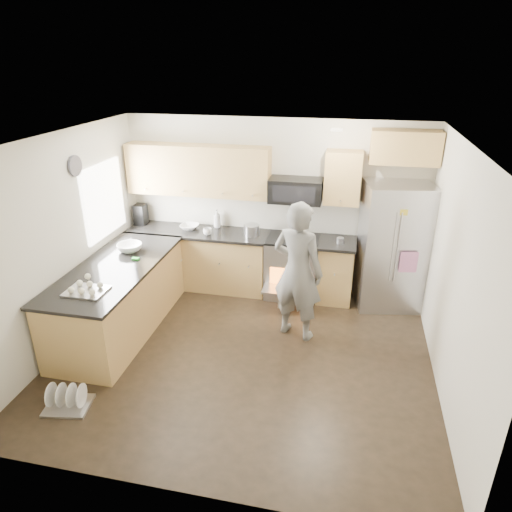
% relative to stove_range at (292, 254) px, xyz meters
% --- Properties ---
extents(ground, '(4.50, 4.50, 0.00)m').
position_rel_stove_range_xyz_m(ground, '(-0.35, -1.69, -0.68)').
color(ground, black).
rests_on(ground, ground).
extents(room_shell, '(4.54, 4.04, 2.62)m').
position_rel_stove_range_xyz_m(room_shell, '(-0.39, -1.68, 1.00)').
color(room_shell, beige).
rests_on(room_shell, ground).
extents(back_cabinet_run, '(4.45, 0.64, 2.50)m').
position_rel_stove_range_xyz_m(back_cabinet_run, '(-0.93, 0.05, 0.29)').
color(back_cabinet_run, '#A97F43').
rests_on(back_cabinet_run, ground).
extents(peninsula, '(0.96, 2.36, 1.03)m').
position_rel_stove_range_xyz_m(peninsula, '(-2.10, -1.44, -0.21)').
color(peninsula, '#A97F43').
rests_on(peninsula, ground).
extents(stove_range, '(0.76, 0.97, 1.79)m').
position_rel_stove_range_xyz_m(stove_range, '(0.00, 0.00, 0.00)').
color(stove_range, '#B7B7BC').
rests_on(stove_range, ground).
extents(refrigerator, '(1.00, 0.84, 1.82)m').
position_rel_stove_range_xyz_m(refrigerator, '(1.42, 0.01, 0.24)').
color(refrigerator, '#B7B7BC').
rests_on(refrigerator, ground).
extents(person, '(0.77, 0.63, 1.83)m').
position_rel_stove_range_xyz_m(person, '(0.21, -1.09, 0.24)').
color(person, slate).
rests_on(person, ground).
extents(dish_rack, '(0.51, 0.43, 0.28)m').
position_rel_stove_range_xyz_m(dish_rack, '(-1.95, -2.97, -0.60)').
color(dish_rack, '#B7B7BC').
rests_on(dish_rack, ground).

